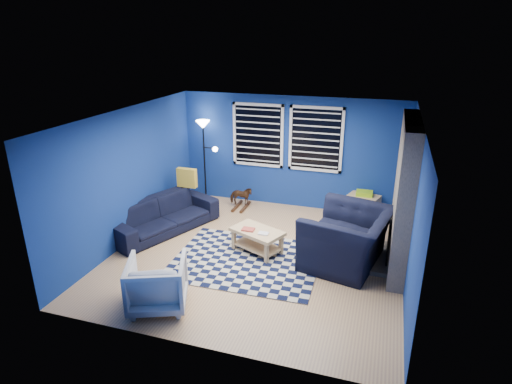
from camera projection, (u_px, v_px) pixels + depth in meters
The scene contains 18 objects.
floor at pixel (257, 255), 7.68m from camera, with size 5.00×5.00×0.00m, color tan.
ceiling at pixel (257, 117), 6.80m from camera, with size 5.00×5.00×0.00m, color white.
wall_back at pixel (291, 153), 9.48m from camera, with size 5.00×5.00×0.00m, color navy.
wall_left at pixel (129, 176), 7.95m from camera, with size 5.00×5.00×0.00m, color navy.
wall_right at pixel (413, 207), 6.54m from camera, with size 5.00×5.00×0.00m, color navy.
fireplace at pixel (402, 198), 7.05m from camera, with size 0.65×2.00×2.50m.
window_left at pixel (258, 135), 9.53m from camera, with size 1.17×0.06×1.42m.
window_right at pixel (316, 139), 9.16m from camera, with size 1.17×0.06×1.42m.
tv at pixel (408, 162), 8.29m from camera, with size 0.07×1.00×0.58m.
rug at pixel (247, 260), 7.50m from camera, with size 2.50×2.00×0.02m, color black.
sofa at pixel (163, 215), 8.53m from camera, with size 0.89×2.28×0.67m, color black.
armchair_big at pixel (347, 238), 7.25m from camera, with size 1.29×1.48×0.96m, color black.
armchair_bent at pixel (157, 283), 6.14m from camera, with size 0.81×0.83×0.76m, color gray.
rocking_horse at pixel (241, 196), 9.64m from camera, with size 0.52×0.23×0.44m, color #4B2818.
coffee_table at pixel (257, 236), 7.69m from camera, with size 1.06×0.85×0.46m.
cabinet at pixel (363, 206), 9.13m from camera, with size 0.72×0.59×0.61m.
floor_lamp at pixel (204, 136), 9.69m from camera, with size 0.52×0.32×1.90m.
throw_pillow at pixel (187, 178), 9.05m from camera, with size 0.43×0.13×0.40m, color gold.
Camera 1 is at (2.02, -6.48, 3.77)m, focal length 30.00 mm.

